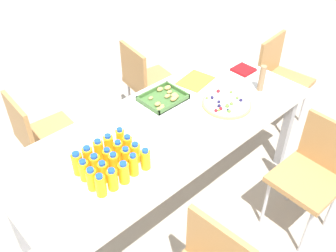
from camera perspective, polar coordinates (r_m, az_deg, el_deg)
name	(u,v)px	position (r m, az deg, el deg)	size (l,w,h in m)	color
ground_plane	(166,200)	(2.95, -0.24, -11.15)	(12.00, 12.00, 0.00)	#B2A899
party_table	(166,133)	(2.48, -0.28, -1.07)	(2.12, 0.85, 0.74)	silver
chair_far_right	(146,79)	(3.35, -3.37, 7.06)	(0.46, 0.46, 0.83)	#B7844C
chair_end	(279,75)	(3.56, 16.48, 7.44)	(0.44, 0.44, 0.83)	#B7844C
chair_far_left	(40,134)	(2.89, -18.72, -1.13)	(0.42, 0.42, 0.83)	#B7844C
chair_near_right	(314,170)	(2.64, 21.21, -6.21)	(0.41, 0.41, 0.83)	#B7844C
juice_bottle_0	(101,186)	(1.99, -10.14, -8.85)	(0.06, 0.06, 0.14)	#FAAE14
juice_bottle_1	(113,180)	(2.02, -8.38, -8.02)	(0.06, 0.06, 0.14)	#FAAC14
juice_bottle_2	(124,173)	(2.04, -6.67, -7.04)	(0.06, 0.06, 0.14)	#F9AD14
juice_bottle_3	(134,165)	(2.08, -5.22, -5.87)	(0.05, 0.05, 0.14)	#F9AE14
juice_bottle_4	(146,159)	(2.11, -3.40, -5.04)	(0.06, 0.06, 0.14)	#FAAD14
juice_bottle_5	(92,179)	(2.03, -11.44, -7.90)	(0.06, 0.06, 0.14)	#FAAD14
juice_bottle_6	(103,172)	(2.06, -9.76, -6.87)	(0.06, 0.06, 0.14)	#FAAE14
juice_bottle_7	(114,164)	(2.09, -8.14, -5.75)	(0.06, 0.06, 0.15)	#FAAC14
juice_bottle_8	(126,158)	(2.12, -6.32, -4.82)	(0.05, 0.05, 0.14)	#FAAD14
juice_bottle_9	(136,153)	(2.15, -4.92, -4.04)	(0.06, 0.06, 0.13)	#FAAD14
juice_bottle_10	(84,171)	(2.09, -12.54, -6.59)	(0.06, 0.06, 0.14)	#F9AC14
juice_bottle_11	(95,165)	(2.11, -10.91, -5.83)	(0.06, 0.06, 0.14)	#F9AD14
juice_bottle_12	(108,158)	(2.14, -9.07, -4.84)	(0.05, 0.05, 0.13)	#F9AD14
juice_bottle_13	(119,152)	(2.16, -7.47, -3.87)	(0.05, 0.05, 0.15)	#F9AD14
juice_bottle_14	(128,146)	(2.19, -6.07, -3.02)	(0.05, 0.05, 0.14)	#F9AE14
juice_bottle_15	(78,164)	(2.13, -13.49, -5.54)	(0.06, 0.06, 0.15)	#F9AD14
juice_bottle_16	(88,157)	(2.16, -11.96, -4.67)	(0.06, 0.06, 0.14)	#FAAC14
juice_bottle_17	(99,151)	(2.18, -10.40, -3.72)	(0.06, 0.06, 0.15)	#F9AD14
juice_bottle_18	(109,145)	(2.21, -8.93, -2.90)	(0.06, 0.06, 0.15)	#F9AD14
juice_bottle_19	(120,139)	(2.24, -7.19, -1.95)	(0.05, 0.05, 0.15)	#FAAC14
fruit_pizza	(226,104)	(2.64, 8.82, 3.34)	(0.34, 0.34, 0.05)	tan
snack_tray	(164,98)	(2.66, -0.56, 4.29)	(0.30, 0.24, 0.04)	#477238
plate_stack	(167,130)	(2.38, -0.19, -0.63)	(0.21, 0.21, 0.02)	silver
napkin_stack	(243,70)	(3.06, 11.32, 8.34)	(0.15, 0.15, 0.02)	red
cardboard_tube	(262,78)	(2.80, 13.99, 7.00)	(0.04, 0.04, 0.20)	#9E7A56
paper_folder	(195,81)	(2.88, 4.16, 6.85)	(0.26, 0.20, 0.01)	yellow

